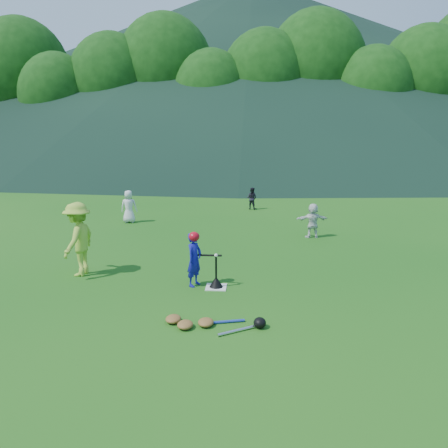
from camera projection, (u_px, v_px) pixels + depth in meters
The scene contains 14 objects.
ground at pixel (216, 288), 9.59m from camera, with size 120.00×120.00×0.00m, color #155413.
home_plate at pixel (216, 287), 9.59m from camera, with size 0.45×0.45×0.02m, color silver.
baseball at pixel (216, 255), 9.44m from camera, with size 0.08×0.08×0.08m, color white.
batter_child at pixel (194, 259), 9.61m from camera, with size 0.44×0.29×1.20m, color #161595.
adult_coach at pixel (78, 239), 10.28m from camera, with size 1.13×0.65×1.75m, color #A1C53A.
fielder_a at pixel (129, 207), 16.31m from camera, with size 0.60×0.39×1.22m, color silver.
fielder_b at pixel (252, 198), 19.13m from camera, with size 0.47×0.37×0.96m, color black.
fielder_d at pixel (313, 221), 14.02m from camera, with size 1.03×0.33×1.11m, color silver.
batting_tee at pixel (216, 282), 9.57m from camera, with size 0.30×0.30×0.68m.
batter_gear at pixel (195, 238), 9.51m from camera, with size 0.73×0.26×0.56m.
equipment_pile at pixel (206, 322), 7.69m from camera, with size 1.80×0.70×0.19m.
outfield_fence at pixel (245, 164), 36.77m from camera, with size 70.07×0.08×1.33m.
tree_line at pixel (249, 79), 40.88m from camera, with size 70.04×11.40×14.82m.
distant_hills at pixel (213, 72), 86.82m from camera, with size 155.00×140.00×32.00m.
Camera 1 is at (0.80, -9.06, 3.37)m, focal length 35.00 mm.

